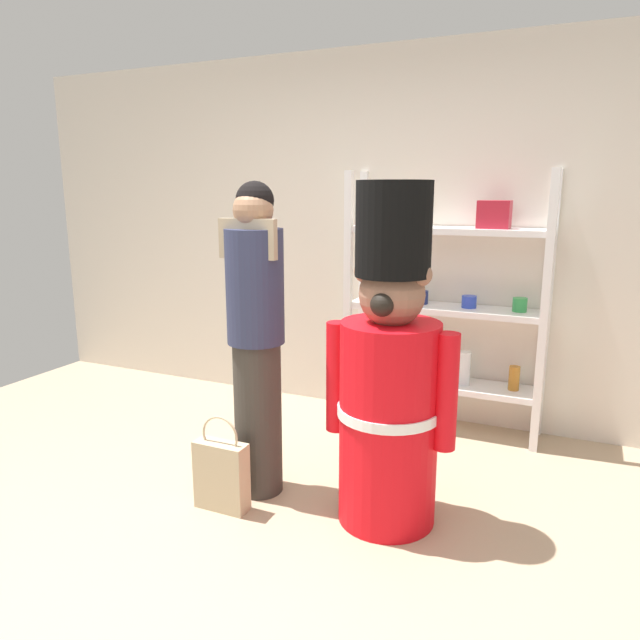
% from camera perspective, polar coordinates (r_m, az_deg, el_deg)
% --- Properties ---
extents(ground_plane, '(6.40, 6.40, 0.00)m').
position_cam_1_polar(ground_plane, '(2.79, -6.94, -23.37)').
color(ground_plane, tan).
extents(back_wall, '(6.40, 0.12, 2.60)m').
position_cam_1_polar(back_wall, '(4.30, 8.00, 7.95)').
color(back_wall, silver).
rests_on(back_wall, ground_plane).
extents(merchandise_shelf, '(1.33, 0.35, 1.76)m').
position_cam_1_polar(merchandise_shelf, '(4.05, 12.23, 1.64)').
color(merchandise_shelf, white).
rests_on(merchandise_shelf, ground_plane).
extents(teddy_bear_guard, '(0.66, 0.50, 1.68)m').
position_cam_1_polar(teddy_bear_guard, '(2.87, 6.75, -5.94)').
color(teddy_bear_guard, red).
rests_on(teddy_bear_guard, ground_plane).
extents(person_shopper, '(0.32, 0.30, 1.68)m').
position_cam_1_polar(person_shopper, '(3.11, -6.20, -1.43)').
color(person_shopper, '#38332D').
rests_on(person_shopper, ground_plane).
extents(shopping_bag, '(0.28, 0.11, 0.51)m').
position_cam_1_polar(shopping_bag, '(3.19, -9.52, -14.49)').
color(shopping_bag, '#C1AD89').
rests_on(shopping_bag, ground_plane).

